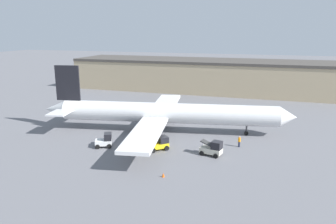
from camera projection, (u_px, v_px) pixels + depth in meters
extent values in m
plane|color=slate|center=(168.00, 132.00, 57.87)|extent=(400.00, 400.00, 0.00)
cube|color=tan|center=(228.00, 77.00, 94.59)|extent=(91.44, 17.14, 8.41)
cube|color=#47423D|center=(229.00, 62.00, 93.49)|extent=(91.44, 17.49, 0.70)
cylinder|color=silver|center=(168.00, 113.00, 57.03)|extent=(37.61, 9.85, 3.50)
cone|color=silver|center=(288.00, 117.00, 54.32)|extent=(3.35, 3.86, 3.43)
cone|color=silver|center=(56.00, 109.00, 59.80)|extent=(4.37, 3.94, 3.33)
cube|color=silver|center=(166.00, 104.00, 67.10)|extent=(7.12, 17.12, 0.50)
cube|color=silver|center=(146.00, 133.00, 47.76)|extent=(7.12, 17.12, 0.50)
cylinder|color=#B7B7BC|center=(164.00, 113.00, 65.06)|extent=(3.80, 2.68, 2.12)
cylinder|color=#B7B7BC|center=(149.00, 137.00, 50.51)|extent=(3.80, 2.68, 2.12)
cube|color=black|center=(68.00, 83.00, 58.27)|extent=(4.38, 1.10, 6.26)
cube|color=silver|center=(78.00, 103.00, 63.07)|extent=(3.82, 4.68, 0.24)
cube|color=silver|center=(60.00, 113.00, 55.66)|extent=(3.82, 4.68, 0.24)
cylinder|color=#38383D|center=(246.00, 130.00, 55.85)|extent=(0.28, 0.28, 1.69)
cylinder|color=black|center=(246.00, 133.00, 55.97)|extent=(0.75, 0.46, 0.70)
cylinder|color=#38383D|center=(155.00, 131.00, 55.72)|extent=(0.28, 0.28, 1.69)
cylinder|color=black|center=(155.00, 133.00, 55.82)|extent=(0.95, 0.50, 0.90)
cylinder|color=#38383D|center=(160.00, 123.00, 60.10)|extent=(0.28, 0.28, 1.69)
cylinder|color=black|center=(160.00, 125.00, 60.20)|extent=(0.95, 0.50, 0.90)
cylinder|color=#1E2338|center=(239.00, 144.00, 50.32)|extent=(0.28, 0.28, 0.83)
cylinder|color=orange|center=(239.00, 140.00, 50.13)|extent=(0.38, 0.38, 0.66)
sphere|color=tan|center=(240.00, 137.00, 50.03)|extent=(0.24, 0.24, 0.24)
cube|color=yellow|center=(157.00, 145.00, 48.99)|extent=(3.44, 3.42, 0.66)
cube|color=black|center=(163.00, 139.00, 49.18)|extent=(2.07, 2.07, 0.95)
cylinder|color=black|center=(167.00, 148.00, 48.80)|extent=(0.72, 0.72, 0.74)
cylinder|color=black|center=(162.00, 145.00, 50.30)|extent=(0.72, 0.72, 0.74)
cylinder|color=black|center=(153.00, 150.00, 47.85)|extent=(0.72, 0.72, 0.74)
cylinder|color=black|center=(148.00, 147.00, 49.35)|extent=(0.72, 0.72, 0.74)
cube|color=beige|center=(211.00, 150.00, 46.89)|extent=(3.33, 2.16, 0.77)
cube|color=black|center=(217.00, 145.00, 46.24)|extent=(1.61, 1.64, 1.11)
cube|color=#333333|center=(208.00, 143.00, 46.92)|extent=(2.10, 1.46, 0.74)
cylinder|color=black|center=(216.00, 156.00, 45.82)|extent=(0.72, 0.42, 0.68)
cylinder|color=black|center=(220.00, 153.00, 47.10)|extent=(0.72, 0.42, 0.68)
cylinder|color=black|center=(202.00, 153.00, 46.87)|extent=(0.72, 0.42, 0.68)
cylinder|color=black|center=(206.00, 150.00, 48.15)|extent=(0.72, 0.42, 0.68)
cube|color=silver|center=(104.00, 142.00, 50.34)|extent=(3.03, 2.72, 0.74)
cube|color=black|center=(108.00, 136.00, 50.22)|extent=(1.70, 1.95, 1.05)
cylinder|color=black|center=(109.00, 146.00, 49.67)|extent=(0.75, 0.56, 0.70)
cylinder|color=black|center=(110.00, 142.00, 51.43)|extent=(0.75, 0.56, 0.70)
cylinder|color=black|center=(97.00, 147.00, 49.44)|extent=(0.75, 0.56, 0.70)
cylinder|color=black|center=(98.00, 143.00, 51.19)|extent=(0.75, 0.56, 0.70)
cone|color=#EF590F|center=(163.00, 175.00, 40.00)|extent=(0.36, 0.36, 0.55)
cone|color=#EF590F|center=(126.00, 152.00, 47.44)|extent=(0.36, 0.36, 0.55)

